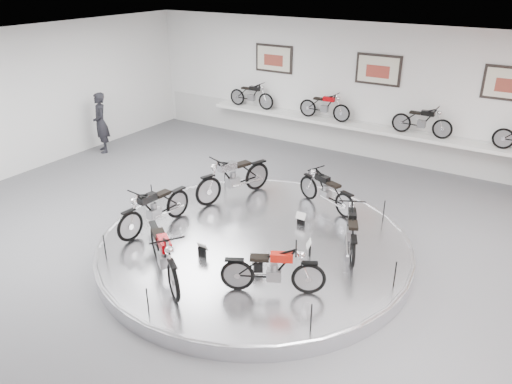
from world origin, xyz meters
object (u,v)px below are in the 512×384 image
Objects in this scene: bike_a at (352,229)px; visitor at (101,123)px; shelf at (369,129)px; bike_e at (163,253)px; bike_b at (326,190)px; bike_d at (154,208)px; display_platform at (255,246)px; bike_c at (233,177)px; bike_f at (273,269)px.

visitor reaches higher than bike_a.
shelf is 6.28× the size of bike_e.
bike_b is 3.90m from bike_d.
bike_a reaches higher than display_platform.
bike_e is (-0.63, -8.42, -0.18)m from shelf.
bike_a is 0.83× the size of bike_c.
shelf is 7.84m from bike_f.
shelf is at bearing 120.91° from bike_e.
visitor reaches higher than bike_c.
display_platform is at bearing 85.67° from bike_a.
display_platform is at bearing -90.00° from shelf.
bike_d is at bearing 84.69° from bike_a.
bike_d is at bearing 68.35° from bike_b.
bike_e is at bearing 94.82° from bike_b.
bike_d is at bearing -106.10° from shelf.
shelf is 5.80× the size of visitor.
bike_e is at bearing 53.22° from bike_d.
bike_f reaches higher than bike_b.
display_platform is 1.91m from bike_f.
bike_a is at bearing 83.24° from bike_e.
bike_a is at bearing 95.77° from bike_c.
bike_c is (-1.54, -4.92, -0.16)m from shelf.
display_platform is 3.65× the size of bike_e.
display_platform is 2.30m from bike_b.
visitor is (-5.35, 3.35, 0.16)m from bike_d.
bike_c reaches higher than bike_d.
visitor is at bearing 160.41° from display_platform.
bike_f reaches higher than shelf.
display_platform is at bearing 95.69° from bike_b.
bike_a is at bearing 20.74° from visitor.
display_platform is 2.27m from bike_d.
display_platform is at bearing 104.92° from bike_f.
visitor is at bearing 17.64° from bike_b.
shelf is at bearing -7.77° from bike_a.
bike_f is at bearing -47.61° from display_platform.
display_platform is 2.21m from bike_e.
bike_e is (-0.63, -2.02, 0.67)m from display_platform.
bike_c is at bearing 38.39° from bike_b.
bike_a is 0.99× the size of bike_f.
bike_e is at bearing 172.52° from bike_f.
bike_e is 1.97m from bike_f.
bike_f reaches higher than bike_a.
bike_b is at bearing 74.55° from display_platform.
bike_b is 0.86× the size of bike_e.
shelf is 6.60× the size of bike_d.
bike_a is at bearing 115.61° from bike_d.
bike_c reaches higher than display_platform.
bike_d is at bearing -160.81° from display_platform.
bike_c reaches higher than bike_a.
bike_a is 3.65m from bike_e.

